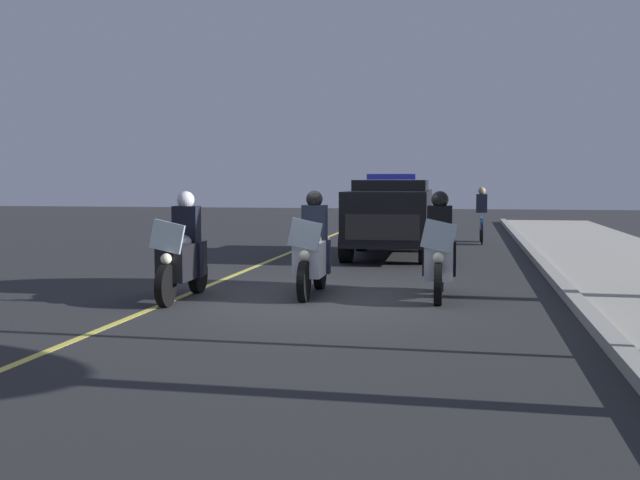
% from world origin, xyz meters
% --- Properties ---
extents(ground_plane, '(80.00, 80.00, 0.00)m').
position_xyz_m(ground_plane, '(0.00, 0.00, 0.00)').
color(ground_plane, '#28282B').
extents(curb_strip, '(48.00, 0.24, 0.15)m').
position_xyz_m(curb_strip, '(0.00, 4.03, 0.07)').
color(curb_strip, '#9E9B93').
rests_on(curb_strip, ground).
extents(lane_stripe_center, '(48.00, 0.12, 0.01)m').
position_xyz_m(lane_stripe_center, '(0.00, -2.15, 0.00)').
color(lane_stripe_center, '#E0D14C').
rests_on(lane_stripe_center, ground).
extents(police_motorcycle_lead_left, '(2.14, 0.57, 1.72)m').
position_xyz_m(police_motorcycle_lead_left, '(0.50, -2.03, 0.70)').
color(police_motorcycle_lead_left, black).
rests_on(police_motorcycle_lead_left, ground).
extents(police_motorcycle_lead_right, '(2.14, 0.57, 1.72)m').
position_xyz_m(police_motorcycle_lead_right, '(-0.36, -0.10, 0.70)').
color(police_motorcycle_lead_right, black).
rests_on(police_motorcycle_lead_right, ground).
extents(police_motorcycle_trailing, '(2.14, 0.57, 1.72)m').
position_xyz_m(police_motorcycle_trailing, '(-0.42, 1.97, 0.70)').
color(police_motorcycle_trailing, black).
rests_on(police_motorcycle_trailing, ground).
extents(police_suv, '(4.94, 2.16, 2.05)m').
position_xyz_m(police_suv, '(-7.03, 0.55, 1.07)').
color(police_suv, black).
rests_on(police_suv, ground).
extents(cyclist_background, '(1.76, 0.32, 1.69)m').
position_xyz_m(cyclist_background, '(-11.67, 2.84, 0.84)').
color(cyclist_background, black).
rests_on(cyclist_background, ground).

